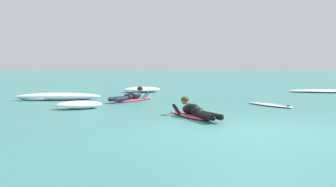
# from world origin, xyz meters

# --- Properties ---
(ground_plane) EXTENTS (120.00, 120.00, 0.00)m
(ground_plane) POSITION_xyz_m (0.00, 10.00, 0.00)
(ground_plane) COLOR #387A75
(surfer_near) EXTENTS (1.30, 2.45, 0.53)m
(surfer_near) POSITION_xyz_m (-1.05, 2.38, 0.14)
(surfer_near) COLOR #E54C66
(surfer_near) RESTS_ON ground
(surfer_far) EXTENTS (1.54, 2.36, 0.54)m
(surfer_far) POSITION_xyz_m (-3.00, 7.04, 0.14)
(surfer_far) COLOR #E54C66
(surfer_far) RESTS_ON ground
(drifting_surfboard) EXTENTS (1.38, 2.00, 0.16)m
(drifting_surfboard) POSITION_xyz_m (1.59, 5.23, 0.03)
(drifting_surfboard) COLOR white
(drifting_surfboard) RESTS_ON ground
(whitewater_front) EXTENTS (1.56, 1.18, 0.25)m
(whitewater_front) POSITION_xyz_m (-4.37, 4.33, 0.11)
(whitewater_front) COLOR white
(whitewater_front) RESTS_ON ground
(whitewater_mid_left) EXTENTS (3.15, 0.90, 0.27)m
(whitewater_mid_left) POSITION_xyz_m (-5.74, 7.23, 0.13)
(whitewater_mid_left) COLOR white
(whitewater_mid_left) RESTS_ON ground
(whitewater_mid_right) EXTENTS (2.03, 1.64, 0.25)m
(whitewater_mid_right) POSITION_xyz_m (-2.91, 11.41, 0.12)
(whitewater_mid_right) COLOR white
(whitewater_mid_right) RESTS_ON ground
(whitewater_back) EXTENTS (3.19, 1.53, 0.13)m
(whitewater_back) POSITION_xyz_m (5.51, 11.39, 0.06)
(whitewater_back) COLOR white
(whitewater_back) RESTS_ON ground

